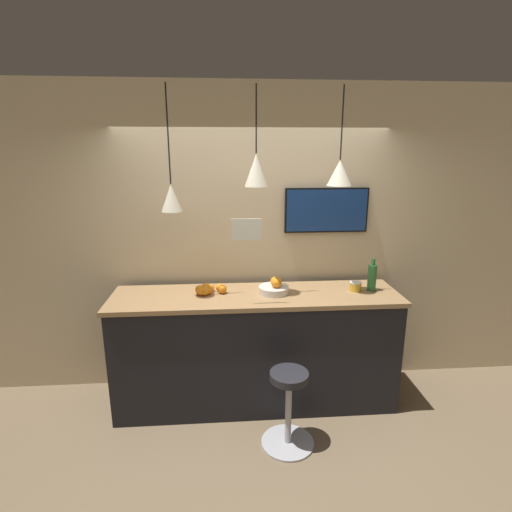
{
  "coord_description": "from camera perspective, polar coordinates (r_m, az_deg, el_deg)",
  "views": [
    {
      "loc": [
        -0.26,
        -2.57,
        2.3
      ],
      "look_at": [
        0.0,
        0.73,
        1.42
      ],
      "focal_mm": 28.0,
      "sensor_mm": 36.0,
      "label": 1
    }
  ],
  "objects": [
    {
      "name": "service_counter",
      "position": [
        3.76,
        0.0,
        -13.13
      ],
      "size": [
        2.55,
        0.65,
        1.07
      ],
      "color": "black",
      "rests_on": "ground_plane"
    },
    {
      "name": "bar_stool",
      "position": [
        3.36,
        4.67,
        -20.19
      ],
      "size": [
        0.43,
        0.43,
        0.64
      ],
      "color": "#B7B7BC",
      "rests_on": "ground_plane"
    },
    {
      "name": "fruit_bowl",
      "position": [
        3.56,
        2.66,
        -4.51
      ],
      "size": [
        0.27,
        0.27,
        0.15
      ],
      "color": "beige",
      "rests_on": "service_counter"
    },
    {
      "name": "orange_pile",
      "position": [
        3.57,
        -6.99,
        -4.77
      ],
      "size": [
        0.28,
        0.17,
        0.09
      ],
      "color": "orange",
      "rests_on": "service_counter"
    },
    {
      "name": "pendant_lamp_right",
      "position": [
        3.43,
        11.86,
        11.59
      ],
      "size": [
        0.21,
        0.21,
        0.79
      ],
      "color": "black"
    },
    {
      "name": "juice_bottle",
      "position": [
        3.74,
        16.24,
        -2.9
      ],
      "size": [
        0.08,
        0.08,
        0.3
      ],
      "color": "#286B33",
      "rests_on": "service_counter"
    },
    {
      "name": "spread_jar",
      "position": [
        3.72,
        14.02,
        -4.23
      ],
      "size": [
        0.11,
        0.11,
        0.08
      ],
      "color": "gold",
      "rests_on": "service_counter"
    },
    {
      "name": "mounted_tv",
      "position": [
        3.85,
        10.04,
        6.45
      ],
      "size": [
        0.79,
        0.04,
        0.42
      ],
      "color": "black"
    },
    {
      "name": "pendant_lamp_middle",
      "position": [
        3.3,
        0.03,
        12.21
      ],
      "size": [
        0.19,
        0.19,
        0.79
      ],
      "color": "black"
    },
    {
      "name": "pendant_lamp_left",
      "position": [
        3.34,
        -12.0,
        8.25
      ],
      "size": [
        0.17,
        0.17,
        0.98
      ],
      "color": "black"
    },
    {
      "name": "hanging_menu_board",
      "position": [
        3.13,
        -1.36,
        3.83
      ],
      "size": [
        0.24,
        0.01,
        0.17
      ],
      "color": "white"
    },
    {
      "name": "ground_plane",
      "position": [
        3.46,
        1.05,
        -26.77
      ],
      "size": [
        14.0,
        14.0,
        0.0
      ],
      "primitive_type": "plane",
      "color": "#756047"
    },
    {
      "name": "back_wall",
      "position": [
        3.85,
        -0.5,
        2.08
      ],
      "size": [
        8.0,
        0.06,
        2.9
      ],
      "color": "beige",
      "rests_on": "ground_plane"
    }
  ]
}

